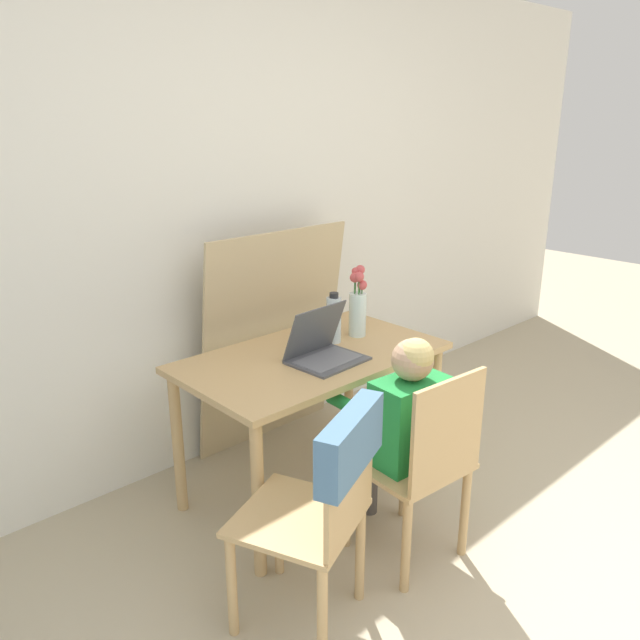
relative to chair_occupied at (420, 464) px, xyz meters
The scene contains 9 objects.
wall_back 1.56m from the chair_occupied, 82.62° to the left, with size 6.40×0.05×2.50m.
dining_table 0.68m from the chair_occupied, 88.06° to the left, with size 1.19×0.69×0.71m.
chair_occupied is the anchor object (origin of this frame).
chair_spare 0.53m from the chair_occupied, behind, with size 0.53×0.55×0.85m.
person_seated 0.19m from the chair_occupied, 85.65° to the left, with size 0.33×0.44×0.94m.
laptop 0.66m from the chair_occupied, 89.01° to the left, with size 0.33×0.27×0.24m.
flower_vase 0.88m from the chair_occupied, 62.70° to the left, with size 0.08×0.08×0.35m.
water_bottle 0.82m from the chair_occupied, 73.67° to the left, with size 0.07×0.07×0.24m.
cardboard_panel 1.21m from the chair_occupied, 79.52° to the left, with size 0.89×0.18×1.19m.
Camera 1 is at (-1.91, -0.39, 1.74)m, focal length 35.00 mm.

